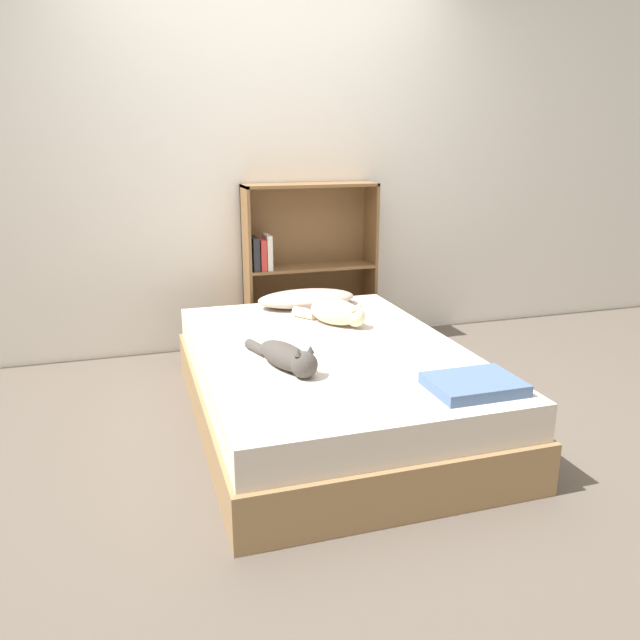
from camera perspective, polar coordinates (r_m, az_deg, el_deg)
The scene contains 8 objects.
ground_plane at distance 3.36m, azimuth 0.77°, elevation -9.00°, with size 8.00×8.00×0.00m, color brown.
wall_back at distance 4.38m, azimuth -4.98°, elevation 13.84°, with size 8.00×0.06×2.50m.
bed at distance 3.28m, azimuth 0.78°, elevation -5.84°, with size 1.35×1.98×0.41m.
pillow at distance 3.95m, azimuth -1.25°, elevation 1.99°, with size 0.62×0.32×0.10m.
cat_light at distance 3.56m, azimuth 1.52°, elevation 0.69°, with size 0.37×0.44×0.15m.
cat_dark at distance 2.88m, azimuth -2.99°, elevation -3.41°, with size 0.26×0.54×0.15m.
bookshelf at distance 4.39m, azimuth -1.42°, elevation 5.10°, with size 0.91×0.26×1.14m.
blanket_fold at distance 2.74m, azimuth 13.89°, elevation -5.74°, with size 0.38×0.29×0.05m.
Camera 1 is at (-0.95, -2.88, 1.44)m, focal length 35.00 mm.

